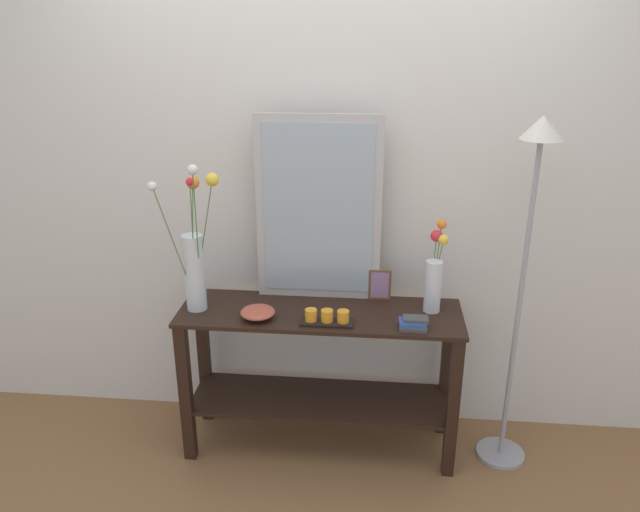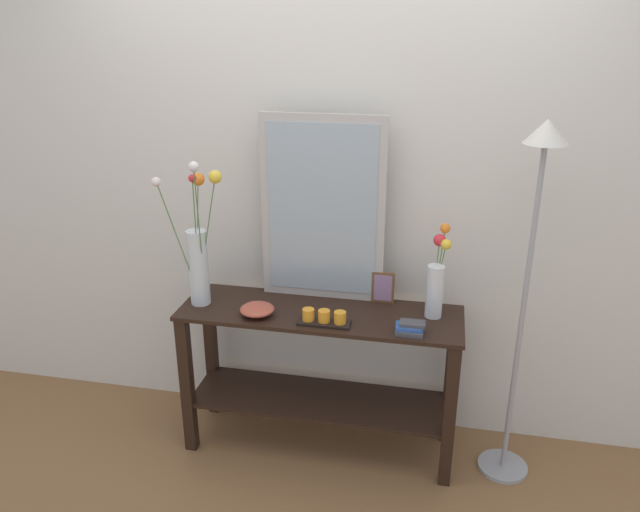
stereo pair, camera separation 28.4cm
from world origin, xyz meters
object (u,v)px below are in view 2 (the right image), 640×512
candle_tray (324,318)px  decorative_bowl (257,309)px  floor_lamp (531,250)px  tall_vase_left (198,254)px  vase_right (436,281)px  picture_frame_small (383,287)px  console_table (320,362)px  book_stack (410,328)px  mirror_leaning (322,210)px

candle_tray → decorative_bowl: candle_tray is taller
decorative_bowl → floor_lamp: (1.21, 0.09, 0.36)m
tall_vase_left → candle_tray: tall_vase_left is taller
vase_right → picture_frame_small: (-0.25, 0.09, -0.10)m
floor_lamp → tall_vase_left: bearing=-179.2°
vase_right → picture_frame_small: vase_right is taller
decorative_bowl → console_table: bearing=19.2°
decorative_bowl → book_stack: 0.72m
candle_tray → picture_frame_small: size_ratio=1.54×
decorative_bowl → tall_vase_left: bearing=167.0°
book_stack → floor_lamp: size_ratio=0.08×
vase_right → candle_tray: bearing=-158.9°
picture_frame_small → decorative_bowl: size_ratio=0.97×
tall_vase_left → picture_frame_small: 0.91m
mirror_leaning → floor_lamp: bearing=-10.9°
vase_right → decorative_bowl: bearing=-168.4°
vase_right → floor_lamp: bearing=-11.2°
candle_tray → tall_vase_left: bearing=171.7°
console_table → candle_tray: (0.04, -0.12, 0.31)m
book_stack → floor_lamp: 0.62m
console_table → mirror_leaning: mirror_leaning is taller
floor_lamp → vase_right: bearing=168.8°
picture_frame_small → floor_lamp: floor_lamp is taller
mirror_leaning → decorative_bowl: mirror_leaning is taller
mirror_leaning → decorative_bowl: size_ratio=5.58×
candle_tray → picture_frame_small: 0.37m
mirror_leaning → vase_right: size_ratio=2.08×
book_stack → candle_tray: bearing=178.1°
decorative_bowl → picture_frame_small: bearing=24.9°
mirror_leaning → console_table: bearing=-82.1°
console_table → decorative_bowl: (-0.28, -0.10, 0.31)m
decorative_bowl → floor_lamp: size_ratio=0.10×
tall_vase_left → picture_frame_small: bearing=12.4°
console_table → tall_vase_left: tall_vase_left is taller
mirror_leaning → floor_lamp: size_ratio=0.53×
vase_right → candle_tray: (-0.49, -0.19, -0.15)m
mirror_leaning → floor_lamp: (0.95, -0.18, -0.07)m
decorative_bowl → book_stack: bearing=-2.8°
console_table → tall_vase_left: bearing=-177.2°
console_table → book_stack: (0.44, -0.13, 0.30)m
vase_right → picture_frame_small: bearing=159.6°
candle_tray → console_table: bearing=110.0°
picture_frame_small → candle_tray: bearing=-130.0°
decorative_bowl → vase_right: bearing=11.6°
tall_vase_left → decorative_bowl: tall_vase_left is taller
tall_vase_left → vase_right: bearing=4.9°
candle_tray → mirror_leaning: bearing=103.0°
picture_frame_small → decorative_bowl: picture_frame_small is taller
tall_vase_left → floor_lamp: (1.51, 0.02, 0.13)m
floor_lamp → book_stack: bearing=-165.5°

